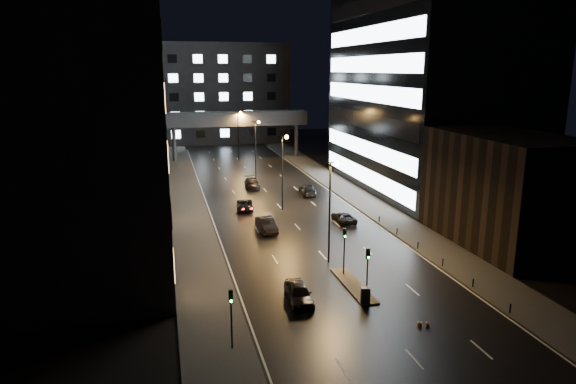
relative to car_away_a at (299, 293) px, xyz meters
name	(u,v)px	position (x,y,z in m)	size (l,w,h in m)	color
ground	(265,190)	(5.22, 39.98, -0.82)	(160.00, 160.00, 0.00)	black
sidewalk_left	(186,202)	(-7.28, 34.98, -0.74)	(5.00, 110.00, 0.15)	#383533
sidewalk_right	(351,192)	(17.72, 34.98, -0.74)	(5.00, 110.00, 0.15)	#383533
building_left	(90,56)	(-17.28, 23.98, 19.18)	(15.00, 48.00, 40.00)	#2D2319
building_right_low	(504,190)	(25.22, 8.98, 5.18)	(10.00, 18.00, 12.00)	black
building_right_glass	(430,43)	(30.22, 35.98, 21.68)	(20.00, 36.00, 45.00)	black
building_far	(221,93)	(5.22, 97.98, 11.68)	(34.00, 14.00, 25.00)	#333335
skybridge	(236,119)	(5.22, 69.98, 7.52)	(30.00, 3.00, 10.00)	#333335
median_island	(353,285)	(5.52, 1.98, -0.74)	(1.60, 8.00, 0.15)	#383533
traffic_signal_near	(344,244)	(5.52, 4.48, 2.28)	(0.28, 0.34, 4.40)	black
traffic_signal_far	(368,265)	(5.52, -1.02, 2.28)	(0.28, 0.34, 4.40)	black
traffic_signal_corner	(231,310)	(-6.28, -6.02, 2.13)	(0.28, 0.34, 4.40)	black
bollard_row	(430,254)	(15.42, 6.48, -0.37)	(0.12, 25.12, 0.90)	black
streetlight_near	(331,198)	(5.38, 7.98, 5.68)	(1.45, 0.50, 10.15)	black
streetlight_mid_a	(283,163)	(5.38, 27.98, 5.68)	(1.45, 0.50, 10.15)	black
streetlight_mid_b	(256,142)	(5.38, 47.98, 5.68)	(1.45, 0.50, 10.15)	black
streetlight_far	(239,129)	(5.38, 67.98, 5.68)	(1.45, 0.50, 10.15)	black
car_away_a	(299,293)	(0.00, 0.00, 0.00)	(1.93, 4.79, 1.63)	black
car_away_b	(266,225)	(1.23, 19.19, -0.01)	(1.70, 4.88, 1.61)	black
car_away_c	(245,205)	(0.26, 29.07, -0.17)	(2.15, 4.66, 1.29)	black
car_away_d	(252,183)	(3.48, 41.96, -0.05)	(2.16, 5.31, 1.54)	black
car_toward_a	(344,217)	(11.32, 20.52, -0.18)	(2.11, 4.57, 1.27)	black
car_toward_b	(308,190)	(10.97, 35.50, -0.05)	(2.13, 5.25, 1.52)	black
utility_cabinet	(365,295)	(5.12, -1.72, 0.01)	(0.73, 0.54, 1.36)	#444446
cone_a	(420,323)	(7.71, -6.02, -0.56)	(0.41, 0.41, 0.51)	orange
cone_b	(428,324)	(8.22, -6.26, -0.56)	(0.38, 0.38, 0.51)	orange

